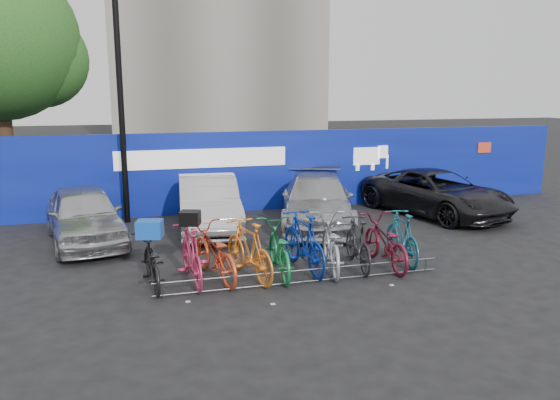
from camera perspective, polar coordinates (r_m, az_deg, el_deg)
name	(u,v)px	position (r m, az deg, el deg)	size (l,w,h in m)	color
ground	(294,274)	(11.02, 1.45, -7.75)	(100.00, 100.00, 0.00)	black
hoarding	(236,172)	(16.42, -4.60, 2.97)	(22.00, 0.18, 2.40)	#0A168C
tree	(4,44)	(20.40, -26.87, 14.35)	(5.40, 5.20, 7.80)	#382314
lamppost	(121,103)	(15.36, -16.30, 9.71)	(0.25, 0.50, 6.11)	black
bike_rack	(303,276)	(10.43, 2.42, -7.95)	(5.60, 0.03, 0.30)	#595B60
car_0	(84,215)	(13.84, -19.76, -1.49)	(1.61, 4.00, 1.36)	#A7A8AB
car_1	(208,204)	(14.36, -7.49, -0.38)	(1.48, 4.24, 1.40)	#B6B6BB
car_2	(317,201)	(14.81, 3.90, -0.05)	(1.88, 4.62, 1.34)	#A2A3A7
car_3	(436,193)	(16.60, 16.02, 0.73)	(2.17, 4.71, 1.31)	black
bike_0	(151,262)	(10.52, -13.31, -6.32)	(0.62, 1.79, 0.94)	black
bike_1	(191,254)	(10.50, -9.25, -5.61)	(0.54, 1.90, 1.14)	#D83361
bike_2	(214,253)	(10.65, -6.93, -5.49)	(0.71, 2.04, 1.07)	#CF4522
bike_3	(249,250)	(10.61, -3.26, -5.21)	(0.55, 1.95, 1.17)	orange
bike_4	(278,249)	(10.83, -0.16, -5.14)	(0.71, 2.03, 1.06)	#157A3D
bike_5	(304,242)	(11.04, 2.50, -4.39)	(0.58, 2.04, 1.22)	#09299F
bike_6	(330,243)	(11.18, 5.28, -4.54)	(0.73, 2.10, 1.10)	#9A9BA1
bike_7	(358,243)	(11.32, 8.15, -4.47)	(0.51, 1.79, 1.08)	black
bike_8	(385,242)	(11.53, 10.90, -4.34)	(0.70, 2.00, 1.05)	maroon
bike_9	(402,237)	(11.91, 12.64, -3.77)	(0.52, 1.83, 1.10)	#15596D
cargo_crate	(150,229)	(10.34, -13.47, -2.97)	(0.46, 0.35, 0.33)	blue
cargo_topcase	(190,218)	(10.32, -9.37, -1.87)	(0.36, 0.32, 0.26)	black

